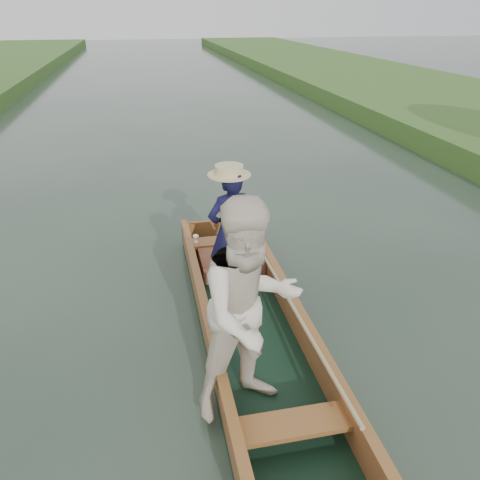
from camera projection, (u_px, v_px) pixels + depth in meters
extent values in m
plane|color=#283D30|center=(250.00, 335.00, 5.44)|extent=(120.00, 120.00, 0.00)
cube|color=black|center=(250.00, 333.00, 5.42)|extent=(1.10, 5.00, 0.08)
cube|color=#A15D32|center=(206.00, 324.00, 5.24)|extent=(0.08, 5.00, 0.32)
cube|color=#A15D32|center=(293.00, 313.00, 5.42)|extent=(0.08, 5.00, 0.32)
cube|color=#A15D32|center=(216.00, 229.00, 7.49)|extent=(1.10, 0.08, 0.32)
cube|color=#A15D32|center=(206.00, 311.00, 5.16)|extent=(0.10, 5.00, 0.04)
cube|color=#A15D32|center=(294.00, 300.00, 5.35)|extent=(0.10, 5.00, 0.04)
cube|color=#A15D32|center=(222.00, 241.00, 6.97)|extent=(0.94, 0.30, 0.05)
cube|color=#A15D32|center=(293.00, 424.00, 3.90)|extent=(0.94, 0.30, 0.05)
imported|color=#121135|center=(230.00, 231.00, 5.87)|extent=(0.69, 0.57, 1.64)
cylinder|color=beige|center=(229.00, 172.00, 5.53)|extent=(0.52, 0.52, 0.12)
imported|color=#F0E1CC|center=(250.00, 311.00, 3.97)|extent=(1.19, 1.04, 2.06)
cube|color=#9E3833|center=(229.00, 259.00, 6.70)|extent=(0.85, 0.90, 0.22)
sphere|color=#A47B56|center=(249.00, 247.00, 6.57)|extent=(0.19, 0.19, 0.19)
sphere|color=#A47B56|center=(249.00, 238.00, 6.50)|extent=(0.14, 0.14, 0.14)
sphere|color=#A47B56|center=(246.00, 234.00, 6.46)|extent=(0.05, 0.05, 0.05)
sphere|color=#A47B56|center=(253.00, 234.00, 6.48)|extent=(0.05, 0.05, 0.05)
sphere|color=#A47B56|center=(250.00, 241.00, 6.45)|extent=(0.06, 0.06, 0.06)
sphere|color=#A47B56|center=(243.00, 246.00, 6.52)|extent=(0.07, 0.07, 0.07)
sphere|color=#A47B56|center=(256.00, 245.00, 6.56)|extent=(0.07, 0.07, 0.07)
sphere|color=#A47B56|center=(246.00, 253.00, 6.57)|extent=(0.08, 0.08, 0.08)
sphere|color=#A47B56|center=(253.00, 253.00, 6.59)|extent=(0.08, 0.08, 0.08)
cylinder|color=silver|center=(196.00, 242.00, 6.89)|extent=(0.07, 0.07, 0.01)
cylinder|color=silver|center=(196.00, 239.00, 6.87)|extent=(0.01, 0.01, 0.08)
ellipsoid|color=silver|center=(196.00, 236.00, 6.85)|extent=(0.09, 0.09, 0.05)
cylinder|color=tan|center=(283.00, 290.00, 5.47)|extent=(0.04, 4.27, 0.19)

